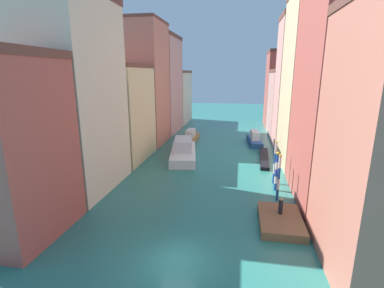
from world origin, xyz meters
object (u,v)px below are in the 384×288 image
person_on_dock (281,206)px  mooring_pole_2 (275,162)px  mooring_pole_0 (279,177)px  vaporetto_white (183,151)px  gondola_black (264,158)px  motorboat_1 (254,139)px  waterfront_dock (280,221)px  motorboat_0 (191,137)px  mooring_pole_1 (277,171)px

person_on_dock → mooring_pole_2: size_ratio=0.29×
person_on_dock → mooring_pole_0: 4.23m
vaporetto_white → person_on_dock: bearing=-54.3°
gondola_black → motorboat_1: size_ratio=1.28×
mooring_pole_2 → gondola_black: (-0.37, 8.96, -2.28)m
waterfront_dock → gondola_black: 18.06m
gondola_black → motorboat_0: (-12.51, 9.22, 0.51)m
motorboat_0 → vaporetto_white: bearing=-85.5°
gondola_black → motorboat_1: 9.53m
mooring_pole_1 → mooring_pole_2: bearing=89.8°
gondola_black → motorboat_1: (-1.05, 9.46, 0.59)m
waterfront_dock → mooring_pole_1: 7.36m
mooring_pole_2 → motorboat_1: (-1.42, 18.42, -1.69)m
motorboat_0 → mooring_pole_1: bearing=-57.4°
person_on_dock → motorboat_0: (-12.53, 26.71, -0.58)m
gondola_black → waterfront_dock: bearing=-90.0°
person_on_dock → motorboat_1: bearing=92.3°
gondola_black → motorboat_1: motorboat_1 is taller
person_on_dock → vaporetto_white: 20.09m
waterfront_dock → mooring_pole_1: bearing=87.1°
mooring_pole_0 → motorboat_1: bearing=93.3°
mooring_pole_1 → motorboat_1: 20.49m
motorboat_1 → gondola_black: bearing=-83.7°
waterfront_dock → person_on_dock: bearing=88.1°
mooring_pole_0 → mooring_pole_2: mooring_pole_2 is taller
mooring_pole_2 → person_on_dock: bearing=-92.4°
person_on_dock → motorboat_0: 29.50m
person_on_dock → gondola_black: (-0.02, 17.49, -1.09)m
waterfront_dock → mooring_pole_1: size_ratio=1.24×
waterfront_dock → motorboat_1: 27.54m
waterfront_dock → motorboat_1: size_ratio=0.68×
mooring_pole_0 → motorboat_0: size_ratio=0.59×
vaporetto_white → motorboat_1: 15.05m
mooring_pole_2 → motorboat_0: size_ratio=0.63×
mooring_pole_0 → vaporetto_white: size_ratio=0.43×
vaporetto_white → motorboat_0: size_ratio=1.39×
mooring_pole_1 → mooring_pole_2: size_ratio=0.86×
mooring_pole_2 → motorboat_0: 22.35m
motorboat_0 → mooring_pole_2: bearing=-54.7°
vaporetto_white → motorboat_1: bearing=44.9°
waterfront_dock → mooring_pole_1: (0.37, 7.11, 1.86)m
person_on_dock → mooring_pole_0: bearing=86.5°
person_on_dock → gondola_black: bearing=90.1°
vaporetto_white → mooring_pole_2: bearing=-32.8°
motorboat_0 → motorboat_1: bearing=1.2°
mooring_pole_2 → vaporetto_white: 14.44m
motorboat_1 → motorboat_0: bearing=-178.8°
mooring_pole_2 → mooring_pole_1: bearing=-90.2°
waterfront_dock → mooring_pole_2: size_ratio=1.07×
vaporetto_white → motorboat_0: bearing=94.5°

